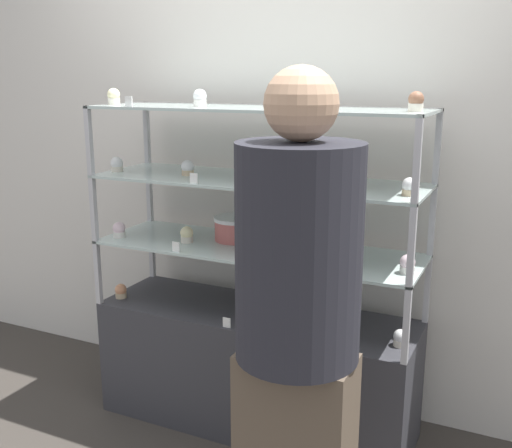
% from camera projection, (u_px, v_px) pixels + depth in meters
% --- Properties ---
extents(ground_plane, '(20.00, 20.00, 0.00)m').
position_uv_depth(ground_plane, '(256.00, 421.00, 2.87)').
color(ground_plane, '#38332D').
extents(back_wall, '(8.00, 0.05, 2.60)m').
position_uv_depth(back_wall, '(289.00, 143.00, 2.89)').
color(back_wall, silver).
rests_on(back_wall, ground_plane).
extents(display_base, '(1.46, 0.46, 0.56)m').
position_uv_depth(display_base, '(256.00, 368.00, 2.80)').
color(display_base, '#333338').
rests_on(display_base, ground_plane).
extents(display_riser_lower, '(1.46, 0.46, 0.31)m').
position_uv_depth(display_riser_lower, '(256.00, 251.00, 2.67)').
color(display_riser_lower, '#B7B7BC').
rests_on(display_riser_lower, display_base).
extents(display_riser_middle, '(1.46, 0.46, 0.31)m').
position_uv_depth(display_riser_middle, '(256.00, 183.00, 2.59)').
color(display_riser_middle, '#B7B7BC').
rests_on(display_riser_middle, display_riser_lower).
extents(display_riser_upper, '(1.46, 0.46, 0.31)m').
position_uv_depth(display_riser_upper, '(256.00, 111.00, 2.52)').
color(display_riser_upper, '#B7B7BC').
rests_on(display_riser_upper, display_riser_middle).
extents(layer_cake_centerpiece, '(0.20, 0.20, 0.11)m').
position_uv_depth(layer_cake_centerpiece, '(236.00, 228.00, 2.77)').
color(layer_cake_centerpiece, '#C66660').
rests_on(layer_cake_centerpiece, display_riser_lower).
extents(sheet_cake_frosted, '(0.21, 0.16, 0.07)m').
position_uv_depth(sheet_cake_frosted, '(326.00, 176.00, 2.44)').
color(sheet_cake_frosted, '#C66660').
rests_on(sheet_cake_frosted, display_riser_middle).
extents(cupcake_0, '(0.06, 0.06, 0.07)m').
position_uv_depth(cupcake_0, '(121.00, 291.00, 2.91)').
color(cupcake_0, '#CCB28C').
rests_on(cupcake_0, display_base).
extents(cupcake_1, '(0.06, 0.06, 0.07)m').
position_uv_depth(cupcake_1, '(246.00, 313.00, 2.64)').
color(cupcake_1, beige).
rests_on(cupcake_1, display_base).
extents(cupcake_2, '(0.06, 0.06, 0.07)m').
position_uv_depth(cupcake_2, '(400.00, 338.00, 2.38)').
color(cupcake_2, beige).
rests_on(cupcake_2, display_base).
extents(price_tag_0, '(0.04, 0.00, 0.04)m').
position_uv_depth(price_tag_0, '(227.00, 323.00, 2.56)').
color(price_tag_0, white).
rests_on(price_tag_0, display_base).
extents(cupcake_3, '(0.06, 0.06, 0.08)m').
position_uv_depth(cupcake_3, '(119.00, 230.00, 2.82)').
color(cupcake_3, white).
rests_on(cupcake_3, display_riser_lower).
extents(cupcake_4, '(0.06, 0.06, 0.08)m').
position_uv_depth(cupcake_4, '(187.00, 235.00, 2.74)').
color(cupcake_4, beige).
rests_on(cupcake_4, display_riser_lower).
extents(cupcake_5, '(0.06, 0.06, 0.08)m').
position_uv_depth(cupcake_5, '(320.00, 257.00, 2.40)').
color(cupcake_5, white).
rests_on(cupcake_5, display_riser_lower).
extents(cupcake_6, '(0.06, 0.06, 0.08)m').
position_uv_depth(cupcake_6, '(407.00, 264.00, 2.30)').
color(cupcake_6, white).
rests_on(cupcake_6, display_riser_lower).
extents(price_tag_1, '(0.04, 0.00, 0.04)m').
position_uv_depth(price_tag_1, '(176.00, 247.00, 2.59)').
color(price_tag_1, white).
rests_on(price_tag_1, display_riser_lower).
extents(cupcake_7, '(0.06, 0.06, 0.07)m').
position_uv_depth(cupcake_7, '(117.00, 165.00, 2.79)').
color(cupcake_7, beige).
rests_on(cupcake_7, display_riser_middle).
extents(cupcake_8, '(0.06, 0.06, 0.07)m').
position_uv_depth(cupcake_8, '(188.00, 168.00, 2.68)').
color(cupcake_8, '#CCB28C').
rests_on(cupcake_8, display_riser_middle).
extents(cupcake_9, '(0.06, 0.06, 0.07)m').
position_uv_depth(cupcake_9, '(253.00, 174.00, 2.53)').
color(cupcake_9, '#CCB28C').
rests_on(cupcake_9, display_riser_middle).
extents(cupcake_10, '(0.06, 0.06, 0.07)m').
position_uv_depth(cupcake_10, '(410.00, 187.00, 2.23)').
color(cupcake_10, '#CCB28C').
rests_on(cupcake_10, display_riser_middle).
extents(price_tag_2, '(0.04, 0.00, 0.04)m').
position_uv_depth(price_tag_2, '(194.00, 178.00, 2.48)').
color(price_tag_2, white).
rests_on(price_tag_2, display_riser_middle).
extents(cupcake_11, '(0.06, 0.06, 0.07)m').
position_uv_depth(cupcake_11, '(114.00, 97.00, 2.72)').
color(cupcake_11, beige).
rests_on(cupcake_11, display_riser_upper).
extents(cupcake_12, '(0.06, 0.06, 0.07)m').
position_uv_depth(cupcake_12, '(200.00, 98.00, 2.53)').
color(cupcake_12, white).
rests_on(cupcake_12, display_riser_upper).
extents(cupcake_13, '(0.06, 0.06, 0.07)m').
position_uv_depth(cupcake_13, '(295.00, 100.00, 2.33)').
color(cupcake_13, '#CCB28C').
rests_on(cupcake_13, display_riser_upper).
extents(cupcake_14, '(0.06, 0.06, 0.07)m').
position_uv_depth(cupcake_14, '(416.00, 102.00, 2.17)').
color(cupcake_14, beige).
rests_on(cupcake_14, display_riser_upper).
extents(price_tag_3, '(0.04, 0.00, 0.04)m').
position_uv_depth(price_tag_3, '(129.00, 101.00, 2.53)').
color(price_tag_3, white).
rests_on(price_tag_3, display_riser_upper).
extents(customer_figure, '(0.38, 0.38, 1.64)m').
position_uv_depth(customer_figure, '(297.00, 321.00, 1.84)').
color(customer_figure, brown).
rests_on(customer_figure, ground_plane).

